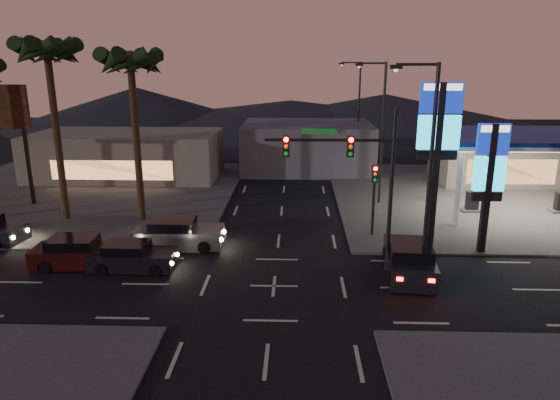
{
  "coord_description": "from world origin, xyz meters",
  "views": [
    {
      "loc": [
        0.98,
        -21.11,
        10.03
      ],
      "look_at": [
        0.14,
        4.08,
        3.0
      ],
      "focal_mm": 32.0,
      "sensor_mm": 36.0,
      "label": 1
    }
  ],
  "objects_px": {
    "pylon_sign_tall": "(439,132)",
    "suv_station": "(409,259)",
    "pylon_sign_short": "(490,169)",
    "traffic_signal_mast": "(355,167)",
    "car_lane_b_front": "(178,234)",
    "car_lane_a_front": "(132,257)",
    "gas_station": "(525,139)",
    "car_lane_a_mid": "(79,253)"
  },
  "relations": [
    {
      "from": "car_lane_a_front",
      "to": "car_lane_a_mid",
      "type": "bearing_deg",
      "value": 173.38
    },
    {
      "from": "gas_station",
      "to": "car_lane_a_mid",
      "type": "xyz_separation_m",
      "value": [
        -25.96,
        -9.94,
        -4.37
      ]
    },
    {
      "from": "car_lane_a_mid",
      "to": "gas_station",
      "type": "bearing_deg",
      "value": 20.96
    },
    {
      "from": "traffic_signal_mast",
      "to": "car_lane_a_mid",
      "type": "relative_size",
      "value": 1.67
    },
    {
      "from": "pylon_sign_tall",
      "to": "car_lane_a_front",
      "type": "xyz_separation_m",
      "value": [
        -15.66,
        -3.77,
        -5.75
      ]
    },
    {
      "from": "suv_station",
      "to": "pylon_sign_tall",
      "type": "bearing_deg",
      "value": 62.93
    },
    {
      "from": "traffic_signal_mast",
      "to": "car_lane_a_front",
      "type": "bearing_deg",
      "value": -178.65
    },
    {
      "from": "pylon_sign_short",
      "to": "suv_station",
      "type": "relative_size",
      "value": 1.35
    },
    {
      "from": "car_lane_b_front",
      "to": "suv_station",
      "type": "xyz_separation_m",
      "value": [
        12.07,
        -3.31,
        0.03
      ]
    },
    {
      "from": "gas_station",
      "to": "car_lane_a_mid",
      "type": "bearing_deg",
      "value": -159.04
    },
    {
      "from": "traffic_signal_mast",
      "to": "suv_station",
      "type": "height_order",
      "value": "traffic_signal_mast"
    },
    {
      "from": "pylon_sign_tall",
      "to": "pylon_sign_short",
      "type": "distance_m",
      "value": 3.2
    },
    {
      "from": "traffic_signal_mast",
      "to": "car_lane_b_front",
      "type": "xyz_separation_m",
      "value": [
        -9.33,
        2.89,
        -4.48
      ]
    },
    {
      "from": "traffic_signal_mast",
      "to": "car_lane_a_mid",
      "type": "height_order",
      "value": "traffic_signal_mast"
    },
    {
      "from": "pylon_sign_tall",
      "to": "suv_station",
      "type": "height_order",
      "value": "pylon_sign_tall"
    },
    {
      "from": "pylon_sign_short",
      "to": "car_lane_a_front",
      "type": "relative_size",
      "value": 1.62
    },
    {
      "from": "car_lane_a_mid",
      "to": "pylon_sign_short",
      "type": "bearing_deg",
      "value": 6.65
    },
    {
      "from": "car_lane_a_front",
      "to": "suv_station",
      "type": "bearing_deg",
      "value": -0.67
    },
    {
      "from": "pylon_sign_short",
      "to": "traffic_signal_mast",
      "type": "bearing_deg",
      "value": -160.87
    },
    {
      "from": "pylon_sign_tall",
      "to": "car_lane_b_front",
      "type": "distance_m",
      "value": 15.18
    },
    {
      "from": "car_lane_a_front",
      "to": "suv_station",
      "type": "distance_m",
      "value": 13.65
    },
    {
      "from": "car_lane_a_front",
      "to": "suv_station",
      "type": "xyz_separation_m",
      "value": [
        13.65,
        -0.16,
        0.13
      ]
    },
    {
      "from": "gas_station",
      "to": "pylon_sign_short",
      "type": "relative_size",
      "value": 1.74
    },
    {
      "from": "car_lane_a_front",
      "to": "car_lane_a_mid",
      "type": "xyz_separation_m",
      "value": [
        -2.8,
        0.33,
        0.06
      ]
    },
    {
      "from": "pylon_sign_tall",
      "to": "car_lane_b_front",
      "type": "bearing_deg",
      "value": -177.49
    },
    {
      "from": "car_lane_a_front",
      "to": "pylon_sign_tall",
      "type": "bearing_deg",
      "value": 13.54
    },
    {
      "from": "car_lane_a_mid",
      "to": "car_lane_b_front",
      "type": "distance_m",
      "value": 5.22
    },
    {
      "from": "car_lane_b_front",
      "to": "pylon_sign_tall",
      "type": "bearing_deg",
      "value": 2.51
    },
    {
      "from": "gas_station",
      "to": "pylon_sign_short",
      "type": "distance_m",
      "value": 9.02
    },
    {
      "from": "gas_station",
      "to": "traffic_signal_mast",
      "type": "bearing_deg",
      "value": -140.72
    },
    {
      "from": "pylon_sign_short",
      "to": "car_lane_a_mid",
      "type": "xyz_separation_m",
      "value": [
        -20.96,
        -2.44,
        -3.95
      ]
    },
    {
      "from": "pylon_sign_short",
      "to": "traffic_signal_mast",
      "type": "distance_m",
      "value": 7.69
    },
    {
      "from": "car_lane_b_front",
      "to": "car_lane_a_front",
      "type": "bearing_deg",
      "value": -116.65
    },
    {
      "from": "pylon_sign_short",
      "to": "car_lane_a_front",
      "type": "bearing_deg",
      "value": -171.33
    },
    {
      "from": "pylon_sign_tall",
      "to": "traffic_signal_mast",
      "type": "bearing_deg",
      "value": -143.48
    },
    {
      "from": "pylon_sign_tall",
      "to": "car_lane_b_front",
      "type": "height_order",
      "value": "pylon_sign_tall"
    },
    {
      "from": "pylon_sign_tall",
      "to": "pylon_sign_short",
      "type": "xyz_separation_m",
      "value": [
        2.5,
        -1.0,
        -1.74
      ]
    },
    {
      "from": "pylon_sign_short",
      "to": "car_lane_a_mid",
      "type": "height_order",
      "value": "pylon_sign_short"
    },
    {
      "from": "gas_station",
      "to": "car_lane_a_front",
      "type": "bearing_deg",
      "value": -156.08
    },
    {
      "from": "car_lane_b_front",
      "to": "suv_station",
      "type": "distance_m",
      "value": 12.51
    },
    {
      "from": "pylon_sign_short",
      "to": "car_lane_b_front",
      "type": "relative_size",
      "value": 1.4
    },
    {
      "from": "gas_station",
      "to": "traffic_signal_mast",
      "type": "height_order",
      "value": "traffic_signal_mast"
    }
  ]
}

